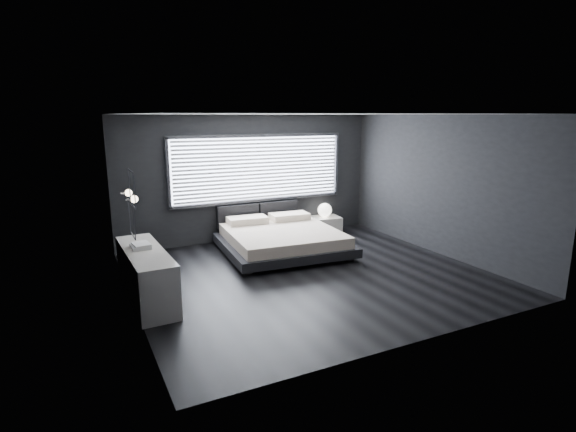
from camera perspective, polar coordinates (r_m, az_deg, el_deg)
name	(u,v)px	position (r m, az deg, el deg)	size (l,w,h in m)	color
room	(310,197)	(7.74, 2.81, 2.38)	(6.04, 6.00, 2.80)	black
window	(259,168)	(10.19, -3.65, 6.05)	(4.14, 0.09, 1.52)	white
headboard	(259,214)	(10.29, -3.76, 0.24)	(1.96, 0.16, 0.52)	black
sconce_near	(134,199)	(6.84, -18.97, 2.04)	(0.18, 0.11, 0.11)	silver
sconce_far	(128,193)	(7.43, -19.61, 2.79)	(0.18, 0.11, 0.11)	silver
wall_art_upper	(132,188)	(6.20, -19.21, 3.33)	(0.01, 0.48, 0.48)	#47474C
wall_art_lower	(132,220)	(6.53, -19.21, -0.43)	(0.01, 0.48, 0.48)	#47474C
bed	(282,239)	(9.27, -0.78, -2.91)	(2.59, 2.49, 0.62)	black
nightstand	(326,224)	(10.95, 4.84, -1.06)	(0.65, 0.54, 0.38)	silver
orb_lamp	(325,210)	(10.85, 4.68, 0.75)	(0.34, 0.34, 0.34)	white
dresser	(146,275)	(7.24, -17.55, -7.15)	(0.63, 2.01, 0.80)	silver
book_stack	(141,246)	(7.25, -18.18, -3.59)	(0.29, 0.38, 0.08)	white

